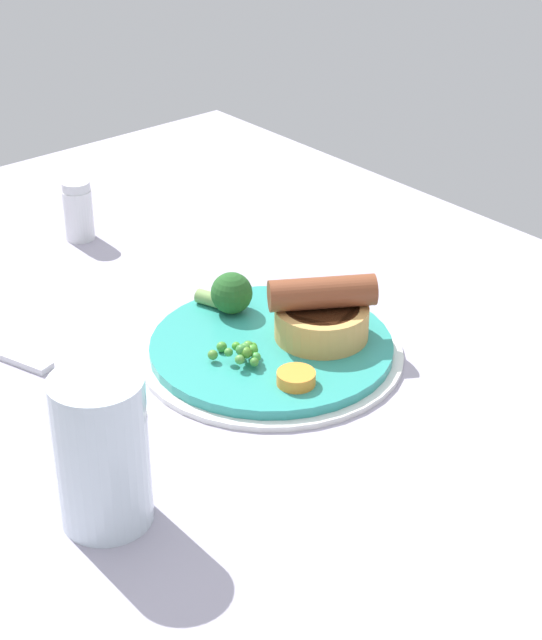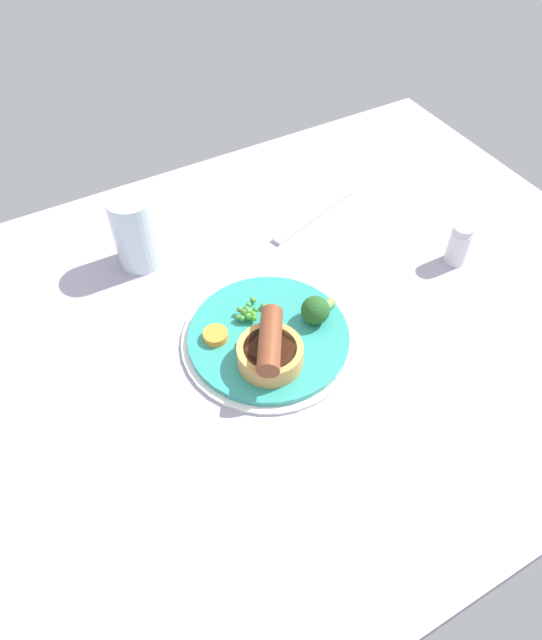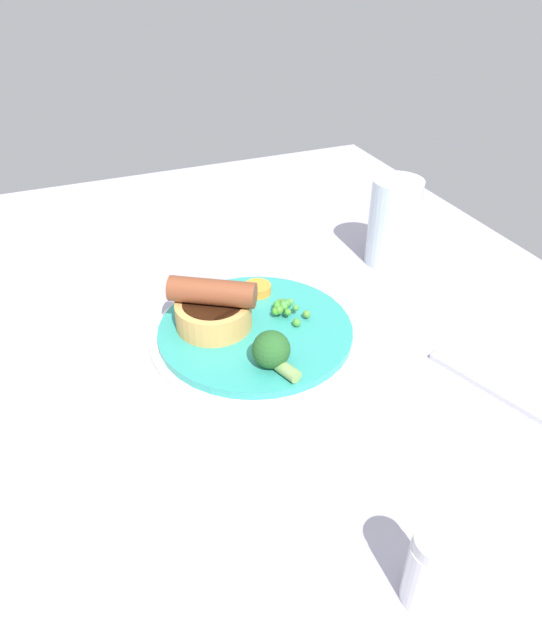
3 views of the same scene
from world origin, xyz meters
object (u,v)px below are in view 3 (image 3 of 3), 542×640
(sausage_pudding, at_px, (213,308))
(drinking_glass, at_px, (393,222))
(carrot_slice_0, at_px, (257,289))
(pea_pile, at_px, (286,308))
(dinner_plate, at_px, (256,333))
(broccoli_floret_far, at_px, (272,351))
(salt_shaker, at_px, (430,570))
(fork, at_px, (511,398))

(sausage_pudding, distance_m, drinking_glass, 0.28)
(carrot_slice_0, bearing_deg, pea_pile, 11.94)
(sausage_pudding, relative_size, drinking_glass, 0.82)
(dinner_plate, distance_m, pea_pile, 0.04)
(broccoli_floret_far, distance_m, salt_shaker, 0.25)
(carrot_slice_0, xyz_separation_m, fork, (0.25, 0.16, -0.02))
(fork, distance_m, drinking_glass, 0.29)
(carrot_slice_0, bearing_deg, salt_shaker, -4.26)
(sausage_pudding, xyz_separation_m, broccoli_floret_far, (0.09, 0.03, -0.00))
(sausage_pudding, distance_m, carrot_slice_0, 0.08)
(dinner_plate, distance_m, fork, 0.27)
(carrot_slice_0, xyz_separation_m, salt_shaker, (0.38, -0.03, 0.01))
(broccoli_floret_far, bearing_deg, drinking_glass, -75.22)
(sausage_pudding, relative_size, salt_shaker, 1.43)
(dinner_plate, xyz_separation_m, fork, (0.19, 0.19, -0.00))
(fork, distance_m, salt_shaker, 0.23)
(broccoli_floret_far, relative_size, salt_shaker, 0.86)
(dinner_plate, height_order, broccoli_floret_far, broccoli_floret_far)
(sausage_pudding, xyz_separation_m, salt_shaker, (0.34, 0.04, -0.00))
(pea_pile, height_order, drinking_glass, drinking_glass)
(dinner_plate, relative_size, broccoli_floret_far, 4.11)
(sausage_pudding, distance_m, salt_shaker, 0.34)
(dinner_plate, xyz_separation_m, broccoli_floret_far, (0.07, -0.01, 0.03))
(broccoli_floret_far, bearing_deg, sausage_pudding, 1.13)
(dinner_plate, bearing_deg, sausage_pudding, -116.62)
(carrot_slice_0, xyz_separation_m, drinking_glass, (-0.03, 0.20, 0.04))
(sausage_pudding, height_order, pea_pile, sausage_pudding)
(dinner_plate, height_order, salt_shaker, salt_shaker)
(dinner_plate, height_order, drinking_glass, drinking_glass)
(fork, height_order, salt_shaker, salt_shaker)
(salt_shaker, bearing_deg, sausage_pudding, -173.38)
(pea_pile, xyz_separation_m, drinking_glass, (-0.08, 0.19, 0.03))
(fork, relative_size, salt_shaker, 2.76)
(sausage_pudding, height_order, broccoli_floret_far, sausage_pudding)
(dinner_plate, distance_m, sausage_pudding, 0.05)
(fork, bearing_deg, broccoli_floret_far, -139.15)
(pea_pile, bearing_deg, dinner_plate, -78.93)
(dinner_plate, distance_m, salt_shaker, 0.32)
(broccoli_floret_far, height_order, carrot_slice_0, broccoli_floret_far)
(drinking_glass, height_order, salt_shaker, drinking_glass)
(salt_shaker, bearing_deg, pea_pile, 172.96)
(salt_shaker, bearing_deg, broccoli_floret_far, -178.45)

